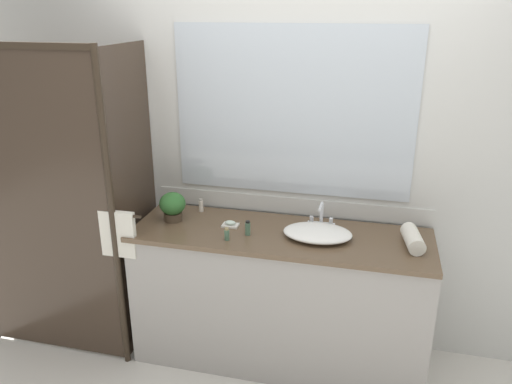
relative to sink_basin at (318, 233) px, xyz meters
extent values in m
plane|color=silver|center=(-0.22, 0.01, -0.93)|extent=(8.00, 8.00, 0.00)
cube|color=silver|center=(-0.22, 0.35, 0.37)|extent=(4.40, 0.05, 2.60)
cube|color=silver|center=(-0.22, 0.32, 0.02)|extent=(1.80, 0.01, 0.11)
cube|color=silver|center=(-0.22, 0.32, 0.64)|extent=(1.48, 0.01, 1.04)
cube|color=#9E9993|center=(-0.22, 0.02, -0.50)|extent=(1.80, 0.56, 0.87)
cube|color=brown|center=(-0.22, 0.01, -0.05)|extent=(1.80, 0.58, 0.03)
cylinder|color=#2D2319|center=(-1.17, -0.26, 0.07)|extent=(0.04, 0.04, 2.00)
cube|color=#2D2319|center=(-1.67, -0.26, 1.05)|extent=(1.00, 0.04, 0.04)
cube|color=#382B21|center=(-1.67, -0.26, 0.07)|extent=(0.96, 0.01, 1.96)
cube|color=#382B21|center=(-1.17, 0.02, 0.07)|extent=(0.01, 0.57, 1.96)
cylinder|color=#2D2319|center=(-1.15, -0.25, 0.10)|extent=(0.32, 0.02, 0.02)
cube|color=silver|center=(-1.15, -0.25, -0.02)|extent=(0.22, 0.04, 0.29)
ellipsoid|color=white|center=(0.00, 0.00, 0.00)|extent=(0.40, 0.29, 0.06)
cube|color=silver|center=(0.00, 0.17, -0.02)|extent=(0.17, 0.04, 0.02)
cylinder|color=silver|center=(0.00, 0.17, 0.05)|extent=(0.02, 0.02, 0.13)
cylinder|color=silver|center=(0.00, 0.11, 0.12)|extent=(0.02, 0.12, 0.02)
cylinder|color=silver|center=(-0.06, 0.17, 0.01)|extent=(0.02, 0.02, 0.04)
cylinder|color=silver|center=(0.06, 0.17, 0.01)|extent=(0.02, 0.02, 0.04)
cylinder|color=#473828|center=(-0.92, 0.04, 0.00)|extent=(0.11, 0.11, 0.05)
ellipsoid|color=#2F632C|center=(-0.92, 0.04, 0.08)|extent=(0.16, 0.16, 0.14)
cube|color=silver|center=(-0.54, 0.03, -0.02)|extent=(0.10, 0.07, 0.01)
ellipsoid|color=silver|center=(-0.54, 0.03, -0.01)|extent=(0.07, 0.04, 0.02)
cylinder|color=#4C7056|center=(-0.51, -0.16, 0.00)|extent=(0.03, 0.03, 0.06)
cylinder|color=#9E895B|center=(-0.51, -0.16, 0.04)|extent=(0.02, 0.02, 0.01)
cylinder|color=#4C7056|center=(-0.41, -0.06, 0.01)|extent=(0.03, 0.03, 0.08)
cylinder|color=black|center=(-0.41, -0.06, 0.05)|extent=(0.02, 0.02, 0.01)
cylinder|color=silver|center=(-0.80, 0.22, 0.01)|extent=(0.03, 0.03, 0.07)
cylinder|color=#B7B2A8|center=(-0.80, 0.22, 0.05)|extent=(0.02, 0.02, 0.01)
cylinder|color=silver|center=(0.54, 0.01, 0.02)|extent=(0.13, 0.26, 0.10)
camera|label=1|loc=(0.29, -2.68, 1.25)|focal=35.17mm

